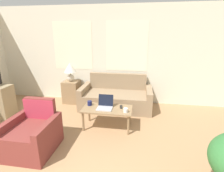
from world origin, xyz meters
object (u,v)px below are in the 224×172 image
object	(u,v)px
armchair	(33,135)
laptop	(105,105)
coffee_table	(107,111)
cup_yellow	(126,110)
tv_remote	(121,107)
cup_navy	(90,103)
table_lamp	(70,70)
couch	(116,98)

from	to	relation	value
armchair	laptop	distance (m)	1.40
coffee_table	cup_yellow	xyz separation A→B (m)	(0.38, -0.13, 0.09)
armchair	tv_remote	size ratio (longest dim) A/B	5.22
cup_navy	cup_yellow	xyz separation A→B (m)	(0.78, -0.22, -0.01)
table_lamp	coffee_table	distance (m)	1.83
couch	tv_remote	size ratio (longest dim) A/B	11.72
armchair	tv_remote	xyz separation A→B (m)	(1.36, 0.99, 0.18)
cup_yellow	armchair	bearing A→B (deg)	-152.60
armchair	laptop	size ratio (longest dim) A/B	2.64
couch	tv_remote	xyz separation A→B (m)	(0.24, -0.98, 0.18)
armchair	cup_yellow	distance (m)	1.68
laptop	cup_yellow	xyz separation A→B (m)	(0.43, -0.14, -0.01)
armchair	coffee_table	size ratio (longest dim) A/B	0.81
coffee_table	laptop	xyz separation A→B (m)	(-0.05, 0.01, 0.11)
armchair	cup_navy	bearing A→B (deg)	54.62
coffee_table	couch	bearing A→B (deg)	88.21
table_lamp	tv_remote	world-z (taller)	table_lamp
couch	laptop	xyz separation A→B (m)	(-0.08, -1.06, 0.23)
laptop	table_lamp	bearing A→B (deg)	134.94
coffee_table	tv_remote	world-z (taller)	tv_remote
laptop	cup_navy	distance (m)	0.36
cup_navy	cup_yellow	distance (m)	0.81
armchair	coffee_table	xyz separation A→B (m)	(1.09, 0.89, 0.12)
table_lamp	coffee_table	bearing A→B (deg)	-44.25
cup_yellow	tv_remote	distance (m)	0.25
cup_yellow	coffee_table	bearing A→B (deg)	161.62
cup_navy	tv_remote	distance (m)	0.67
laptop	armchair	bearing A→B (deg)	-139.10
armchair	tv_remote	world-z (taller)	armchair
table_lamp	cup_navy	size ratio (longest dim) A/B	5.41
couch	laptop	distance (m)	1.09
armchair	cup_navy	xyz separation A→B (m)	(0.70, 0.98, 0.21)
couch	cup_yellow	xyz separation A→B (m)	(0.35, -1.20, 0.21)
laptop	tv_remote	size ratio (longest dim) A/B	1.98
tv_remote	coffee_table	bearing A→B (deg)	-160.91
table_lamp	cup_navy	xyz separation A→B (m)	(0.86, -1.13, -0.46)
table_lamp	cup_yellow	size ratio (longest dim) A/B	6.05
armchair	coffee_table	distance (m)	1.42
coffee_table	armchair	bearing A→B (deg)	-140.72
coffee_table	cup_yellow	distance (m)	0.42
coffee_table	tv_remote	size ratio (longest dim) A/B	6.45
cup_navy	couch	bearing A→B (deg)	66.58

